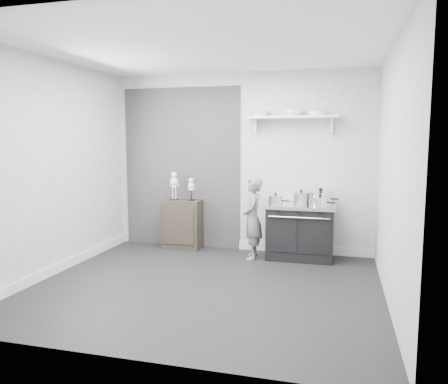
{
  "coord_description": "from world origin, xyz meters",
  "views": [
    {
      "loc": [
        1.48,
        -4.71,
        1.7
      ],
      "look_at": [
        -0.03,
        0.95,
        0.99
      ],
      "focal_mm": 35.0,
      "sensor_mm": 36.0,
      "label": 1
    }
  ],
  "objects": [
    {
      "name": "wall_shelf",
      "position": [
        0.8,
        1.68,
        2.01
      ],
      "size": [
        1.3,
        0.26,
        0.24
      ],
      "color": "silver",
      "rests_on": "room_shell"
    },
    {
      "name": "skeleton_full",
      "position": [
        -1.01,
        1.61,
        1.01
      ],
      "size": [
        0.14,
        0.09,
        0.5
      ],
      "primitive_type": null,
      "color": "beige",
      "rests_on": "side_cabinet"
    },
    {
      "name": "ground",
      "position": [
        0.0,
        0.0,
        0.0
      ],
      "size": [
        4.0,
        4.0,
        0.0
      ],
      "primitive_type": "plane",
      "color": "black",
      "rests_on": "ground"
    },
    {
      "name": "pot_front_left",
      "position": [
        0.61,
        1.36,
        0.85
      ],
      "size": [
        0.29,
        0.21,
        0.17
      ],
      "color": "silver",
      "rests_on": "stove"
    },
    {
      "name": "plate_stack",
      "position": [
        1.15,
        1.67,
        2.07
      ],
      "size": [
        0.25,
        0.25,
        0.06
      ],
      "primitive_type": "cylinder",
      "color": "silver",
      "rests_on": "wall_shelf"
    },
    {
      "name": "skeleton_torso",
      "position": [
        -0.73,
        1.61,
        0.96
      ],
      "size": [
        0.11,
        0.07,
        0.4
      ],
      "primitive_type": null,
      "color": "beige",
      "rests_on": "side_cabinet"
    },
    {
      "name": "stove",
      "position": [
        0.96,
        1.48,
        0.39
      ],
      "size": [
        0.98,
        0.61,
        0.78
      ],
      "color": "black",
      "rests_on": "ground"
    },
    {
      "name": "pot_back_left",
      "position": [
        0.95,
        1.6,
        0.86
      ],
      "size": [
        0.31,
        0.23,
        0.2
      ],
      "color": "silver",
      "rests_on": "stove"
    },
    {
      "name": "pot_back_right",
      "position": [
        1.23,
        1.55,
        0.88
      ],
      "size": [
        0.42,
        0.34,
        0.24
      ],
      "color": "silver",
      "rests_on": "stove"
    },
    {
      "name": "side_cabinet",
      "position": [
        -0.88,
        1.61,
        0.38
      ],
      "size": [
        0.59,
        0.34,
        0.76
      ],
      "primitive_type": "cube",
      "color": "black",
      "rests_on": "ground"
    },
    {
      "name": "child",
      "position": [
        0.3,
        1.3,
        0.58
      ],
      "size": [
        0.35,
        0.47,
        1.17
      ],
      "primitive_type": "imported",
      "rotation": [
        0.0,
        0.0,
        -1.41
      ],
      "color": "slate",
      "rests_on": "ground"
    },
    {
      "name": "pot_front_right",
      "position": [
        1.23,
        1.33,
        0.85
      ],
      "size": [
        0.31,
        0.23,
        0.18
      ],
      "color": "silver",
      "rests_on": "stove"
    },
    {
      "name": "room_shell",
      "position": [
        -0.09,
        0.15,
        1.64
      ],
      "size": [
        4.02,
        3.62,
        2.71
      ],
      "color": "#A0A09E",
      "rests_on": "ground"
    },
    {
      "name": "bowl_small",
      "position": [
        0.82,
        1.67,
        2.08
      ],
      "size": [
        0.26,
        0.26,
        0.08
      ],
      "primitive_type": "imported",
      "color": "white",
      "rests_on": "wall_shelf"
    },
    {
      "name": "bowl_large",
      "position": [
        0.33,
        1.67,
        2.08
      ],
      "size": [
        0.29,
        0.29,
        0.07
      ],
      "primitive_type": "imported",
      "color": "white",
      "rests_on": "wall_shelf"
    }
  ]
}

